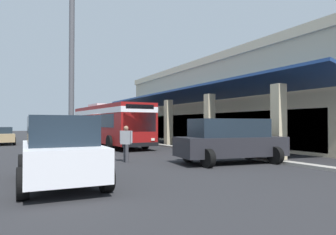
{
  "coord_description": "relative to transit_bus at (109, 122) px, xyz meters",
  "views": [
    {
      "loc": [
        22.74,
        -6.84,
        1.76
      ],
      "look_at": [
        4.14,
        2.96,
        2.18
      ],
      "focal_mm": 32.79,
      "sensor_mm": 36.0,
      "label": 1
    }
  ],
  "objects": [
    {
      "name": "transit_bus",
      "position": [
        0.0,
        0.0,
        0.0
      ],
      "size": [
        11.33,
        3.2,
        3.34
      ],
      "color": "maroon",
      "rests_on": "ground"
    },
    {
      "name": "lot_light_pole",
      "position": [
        12.61,
        -5.15,
        2.31
      ],
      "size": [
        0.6,
        0.6,
        7.77
      ],
      "color": "#59595B",
      "rests_on": "ground"
    },
    {
      "name": "parked_sedan_tan",
      "position": [
        -6.14,
        -7.51,
        -1.1
      ],
      "size": [
        4.51,
        2.21,
        1.47
      ],
      "color": "#9E845B",
      "rests_on": "ground"
    },
    {
      "name": "parked_suv_charcoal",
      "position": [
        12.51,
        1.72,
        -0.84
      ],
      "size": [
        3.15,
        5.02,
        1.97
      ],
      "color": "#232328",
      "rests_on": "ground"
    },
    {
      "name": "pedestrian",
      "position": [
        10.05,
        -2.26,
        -0.92
      ],
      "size": [
        0.57,
        0.5,
        1.66
      ],
      "color": "#38383D",
      "rests_on": "ground"
    },
    {
      "name": "plaza_building",
      "position": [
        0.98,
        13.37,
        1.82
      ],
      "size": [
        29.22,
        14.95,
        7.33
      ],
      "color": "#C6B793",
      "rests_on": "ground"
    },
    {
      "name": "parked_suv_white",
      "position": [
        13.86,
        -5.7,
        -0.84
      ],
      "size": [
        4.88,
        2.35,
        1.97
      ],
      "color": "silver",
      "rests_on": "ground"
    },
    {
      "name": "ground",
      "position": [
        0.56,
        7.76,
        -1.85
      ],
      "size": [
        120.0,
        120.0,
        0.0
      ],
      "primitive_type": "plane",
      "color": "#262628"
    },
    {
      "name": "potted_palm",
      "position": [
        -2.1,
        4.74,
        -1.25
      ],
      "size": [
        1.68,
        1.8,
        2.57
      ],
      "color": "#4C4742",
      "rests_on": "ground"
    },
    {
      "name": "curb_strip",
      "position": [
        0.98,
        3.74,
        -1.79
      ],
      "size": [
        34.71,
        0.5,
        0.12
      ],
      "primitive_type": "cube",
      "color": "#9E998E",
      "rests_on": "ground"
    }
  ]
}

